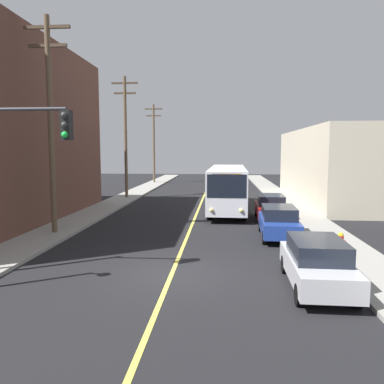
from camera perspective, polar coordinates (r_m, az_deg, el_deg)
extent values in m
plane|color=black|center=(14.26, -3.00, -12.03)|extent=(120.00, 120.00, 0.00)
cube|color=gray|center=(25.49, -16.36, -3.98)|extent=(2.50, 90.00, 0.15)
cube|color=gray|center=(24.45, 17.40, -4.44)|extent=(2.50, 90.00, 0.15)
cube|color=#D8CC4C|center=(28.83, 0.91, -2.72)|extent=(0.16, 60.00, 0.01)
cube|color=black|center=(24.48, -20.48, -0.92)|extent=(0.06, 13.71, 1.30)
cube|color=black|center=(24.31, -20.77, 6.58)|extent=(0.06, 13.71, 1.30)
cube|color=black|center=(24.57, -21.06, 14.06)|extent=(0.06, 13.71, 1.30)
cube|color=beige|center=(37.21, 24.55, 3.61)|extent=(12.00, 20.03, 6.31)
cube|color=black|center=(35.71, 15.42, 1.35)|extent=(0.06, 14.02, 1.30)
cube|color=silver|center=(28.91, 5.32, 0.92)|extent=(2.84, 12.06, 2.75)
cube|color=black|center=(22.91, 5.17, 0.87)|extent=(2.35, 0.14, 1.40)
cube|color=black|center=(34.83, 5.44, 2.83)|extent=(2.30, 0.13, 1.10)
cube|color=black|center=(28.91, 2.84, 1.98)|extent=(0.30, 10.20, 1.10)
cube|color=black|center=(28.88, 7.82, 1.93)|extent=(0.30, 10.20, 1.10)
cube|color=orange|center=(22.87, 5.18, 2.37)|extent=(1.79, 0.10, 0.30)
sphere|color=#F9D872|center=(23.07, 2.91, -2.70)|extent=(0.24, 0.24, 0.24)
sphere|color=#F9D872|center=(23.05, 7.35, -2.75)|extent=(0.24, 0.24, 0.24)
cylinder|color=black|center=(24.94, 2.60, -2.96)|extent=(0.32, 1.01, 1.00)
cylinder|color=black|center=(24.92, 7.77, -3.02)|extent=(0.32, 1.01, 1.00)
cylinder|color=black|center=(32.56, 3.38, -0.83)|extent=(0.32, 1.01, 1.00)
cylinder|color=black|center=(32.54, 7.35, -0.87)|extent=(0.32, 1.01, 1.00)
cube|color=#B7B7BC|center=(13.26, 18.07, -10.70)|extent=(1.89, 4.44, 0.70)
cube|color=black|center=(13.09, 18.17, -7.98)|extent=(1.67, 2.50, 0.60)
cylinder|color=black|center=(11.83, 15.69, -14.51)|extent=(0.23, 0.64, 0.64)
cylinder|color=black|center=(12.20, 23.34, -14.14)|extent=(0.23, 0.64, 0.64)
cylinder|color=black|center=(14.64, 13.65, -10.40)|extent=(0.23, 0.64, 0.64)
cylinder|color=black|center=(14.94, 19.84, -10.25)|extent=(0.23, 0.64, 0.64)
cube|color=navy|center=(20.18, 12.75, -4.79)|extent=(1.96, 4.46, 0.70)
cube|color=black|center=(20.07, 12.80, -2.97)|extent=(1.71, 2.52, 0.60)
cylinder|color=black|center=(18.72, 10.76, -6.70)|extent=(0.24, 0.65, 0.64)
cylinder|color=black|center=(18.90, 15.64, -6.69)|extent=(0.24, 0.65, 0.64)
cylinder|color=black|center=(21.65, 10.20, -4.94)|extent=(0.24, 0.65, 0.64)
cylinder|color=black|center=(21.81, 14.42, -4.96)|extent=(0.24, 0.65, 0.64)
cube|color=maroon|center=(25.29, 11.59, -2.57)|extent=(1.95, 4.46, 0.70)
cube|color=black|center=(25.20, 11.62, -1.11)|extent=(1.71, 2.52, 0.60)
cylinder|color=black|center=(23.81, 9.96, -3.93)|extent=(0.24, 0.65, 0.64)
cylinder|color=black|center=(23.96, 13.79, -3.95)|extent=(0.24, 0.65, 0.64)
cylinder|color=black|center=(26.77, 9.59, -2.81)|extent=(0.24, 0.65, 0.64)
cylinder|color=black|center=(26.90, 13.00, -2.84)|extent=(0.24, 0.65, 0.64)
cylinder|color=brown|center=(21.34, -20.27, 9.12)|extent=(0.28, 0.28, 11.08)
cube|color=#4C3D2D|center=(22.19, -20.78, 21.96)|extent=(2.40, 0.16, 0.16)
cube|color=#4C3D2D|center=(21.95, -20.69, 19.70)|extent=(2.00, 0.16, 0.16)
cylinder|color=brown|center=(36.12, -9.85, 7.98)|extent=(0.28, 0.28, 11.01)
cube|color=#4C3D2D|center=(36.61, -9.99, 15.67)|extent=(2.40, 0.16, 0.16)
cube|color=#4C3D2D|center=(36.47, -9.97, 14.28)|extent=(2.00, 0.16, 0.16)
cylinder|color=brown|center=(52.80, -5.70, 7.16)|extent=(0.28, 0.28, 10.52)
cube|color=#4C3D2D|center=(53.09, -5.76, 12.20)|extent=(2.40, 0.16, 0.16)
cube|color=#4C3D2D|center=(53.00, -5.75, 11.23)|extent=(2.00, 0.16, 0.16)
cylinder|color=#2D2D33|center=(14.56, -24.71, 11.13)|extent=(3.50, 0.12, 0.12)
cube|color=black|center=(13.76, -18.15, 9.40)|extent=(0.32, 0.36, 1.00)
sphere|color=#2D2D2D|center=(13.61, -18.50, 10.78)|extent=(0.22, 0.22, 0.22)
sphere|color=#2D2D2D|center=(13.59, -18.46, 9.44)|extent=(0.22, 0.22, 0.22)
sphere|color=green|center=(13.57, -18.41, 8.09)|extent=(0.22, 0.22, 0.22)
cylinder|color=red|center=(17.67, 21.20, -7.18)|extent=(0.26, 0.26, 0.70)
sphere|color=gold|center=(17.59, 21.24, -6.01)|extent=(0.24, 0.24, 0.24)
cylinder|color=red|center=(17.60, 20.71, -6.88)|extent=(0.12, 0.10, 0.10)
cylinder|color=red|center=(17.70, 21.71, -6.85)|extent=(0.12, 0.10, 0.10)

